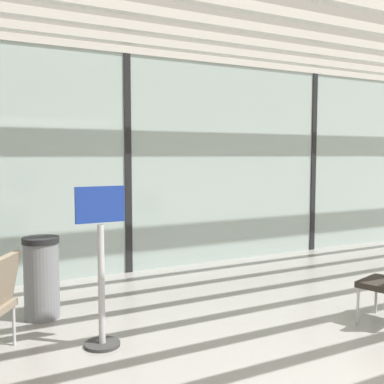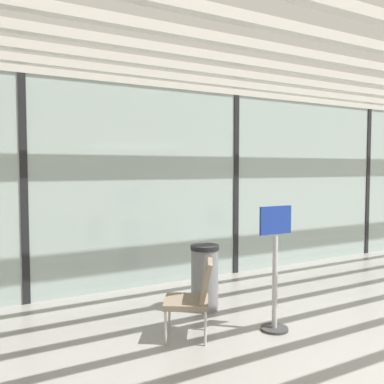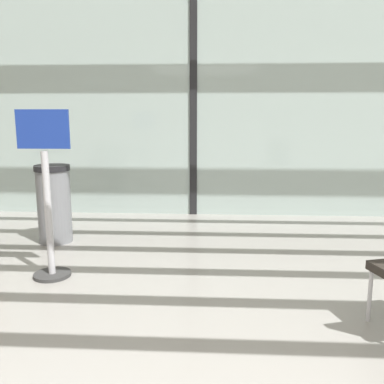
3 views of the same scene
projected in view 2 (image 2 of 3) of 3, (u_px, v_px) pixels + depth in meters
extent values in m
cube|color=#A3B7B2|center=(235.00, 185.00, 7.31)|extent=(14.00, 0.08, 3.14)
cube|color=black|center=(24.00, 190.00, 5.62)|extent=(0.10, 0.12, 3.14)
cube|color=black|center=(235.00, 185.00, 7.31)|extent=(0.10, 0.12, 3.14)
cube|color=black|center=(366.00, 182.00, 9.01)|extent=(0.10, 0.12, 3.14)
cube|color=beige|center=(346.00, 62.00, 5.12)|extent=(13.72, 0.12, 0.10)
cube|color=beige|center=(311.00, 72.00, 5.65)|extent=(13.72, 0.12, 0.10)
cube|color=beige|center=(281.00, 80.00, 6.17)|extent=(13.72, 0.12, 0.10)
cube|color=beige|center=(256.00, 87.00, 6.69)|extent=(13.72, 0.12, 0.10)
cube|color=beige|center=(235.00, 93.00, 7.22)|extent=(13.72, 0.12, 0.10)
ellipsoid|color=silver|center=(188.00, 161.00, 12.32)|extent=(11.80, 4.18, 4.18)
sphere|color=black|center=(100.00, 144.00, 9.05)|extent=(0.28, 0.28, 0.28)
sphere|color=black|center=(138.00, 145.00, 9.49)|extent=(0.28, 0.28, 0.28)
sphere|color=black|center=(173.00, 146.00, 9.93)|extent=(0.28, 0.28, 0.28)
sphere|color=black|center=(205.00, 147.00, 10.36)|extent=(0.28, 0.28, 0.28)
sphere|color=black|center=(235.00, 148.00, 10.80)|extent=(0.28, 0.28, 0.28)
sphere|color=black|center=(262.00, 149.00, 11.23)|extent=(0.28, 0.28, 0.28)
sphere|color=black|center=(287.00, 149.00, 11.67)|extent=(0.28, 0.28, 0.28)
cube|color=#7F705B|center=(186.00, 302.00, 4.53)|extent=(0.66, 0.66, 0.06)
cube|color=#7F705B|center=(206.00, 280.00, 4.51)|extent=(0.37, 0.48, 0.44)
cylinder|color=#BCBCC1|center=(169.00, 314.00, 4.76)|extent=(0.03, 0.03, 0.37)
cylinder|color=#BCBCC1|center=(166.00, 328.00, 4.34)|extent=(0.03, 0.03, 0.37)
cylinder|color=#BCBCC1|center=(206.00, 314.00, 4.74)|extent=(0.03, 0.03, 0.37)
cylinder|color=#BCBCC1|center=(205.00, 329.00, 4.32)|extent=(0.03, 0.03, 0.37)
cylinder|color=slate|center=(205.00, 280.00, 5.43)|extent=(0.36, 0.36, 0.80)
cylinder|color=black|center=(205.00, 247.00, 5.41)|extent=(0.38, 0.38, 0.06)
cylinder|color=#333333|center=(274.00, 329.00, 4.76)|extent=(0.32, 0.32, 0.03)
cylinder|color=#B2B2B7|center=(275.00, 283.00, 4.73)|extent=(0.06, 0.06, 1.10)
cube|color=navy|center=(276.00, 220.00, 4.68)|extent=(0.44, 0.03, 0.32)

